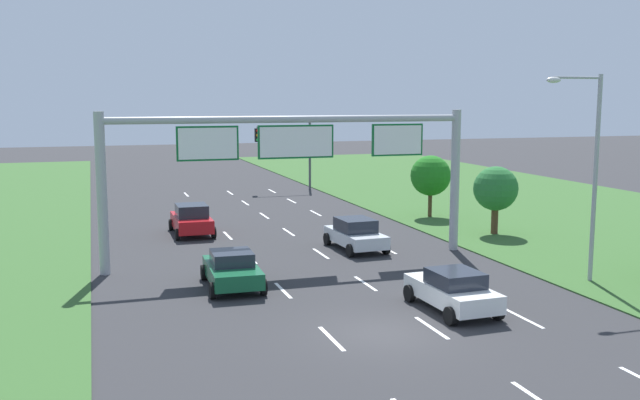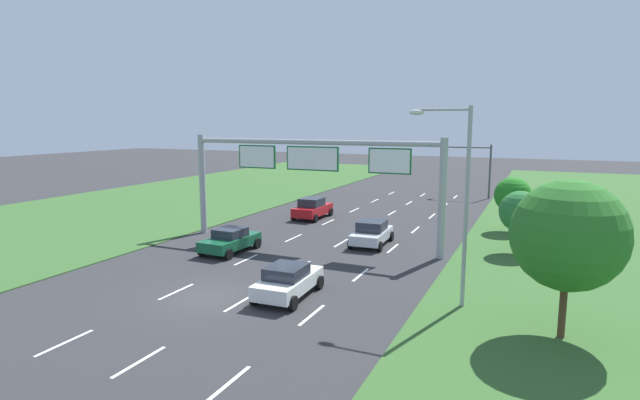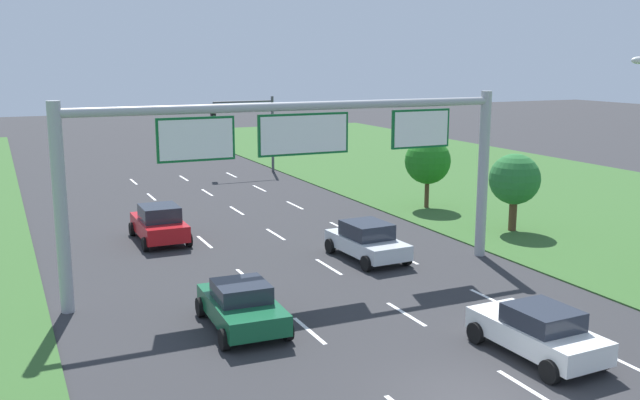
{
  "view_description": "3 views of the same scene",
  "coord_description": "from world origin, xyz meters",
  "px_view_note": "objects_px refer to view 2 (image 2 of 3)",
  "views": [
    {
      "loc": [
        -8.71,
        -20.55,
        7.52
      ],
      "look_at": [
        0.1,
        6.96,
        3.41
      ],
      "focal_mm": 40.0,
      "sensor_mm": 36.0,
      "label": 1
    },
    {
      "loc": [
        13.53,
        -17.67,
        7.83
      ],
      "look_at": [
        0.85,
        10.62,
        3.0
      ],
      "focal_mm": 28.0,
      "sensor_mm": 36.0,
      "label": 2
    },
    {
      "loc": [
        -10.14,
        -13.16,
        8.3
      ],
      "look_at": [
        1.6,
        12.52,
        2.69
      ],
      "focal_mm": 40.0,
      "sensor_mm": 36.0,
      "label": 3
    }
  ],
  "objects_px": {
    "roadside_tree_mid": "(520,212)",
    "roadside_tree_far": "(513,195)",
    "sign_gantry": "(311,168)",
    "car_near_red": "(312,208)",
    "traffic_light_mast": "(471,161)",
    "street_lamp": "(458,189)",
    "roadside_tree_near": "(568,235)",
    "car_far_ahead": "(288,281)",
    "car_lead_silver": "(372,233)",
    "car_mid_lane": "(230,240)"
  },
  "relations": [
    {
      "from": "roadside_tree_mid",
      "to": "roadside_tree_near",
      "type": "bearing_deg",
      "value": -80.43
    },
    {
      "from": "car_near_red",
      "to": "car_far_ahead",
      "type": "relative_size",
      "value": 1.02
    },
    {
      "from": "traffic_light_mast",
      "to": "car_lead_silver",
      "type": "bearing_deg",
      "value": -97.0
    },
    {
      "from": "car_far_ahead",
      "to": "roadside_tree_far",
      "type": "height_order",
      "value": "roadside_tree_far"
    },
    {
      "from": "sign_gantry",
      "to": "roadside_tree_near",
      "type": "relative_size",
      "value": 2.93
    },
    {
      "from": "car_lead_silver",
      "to": "car_near_red",
      "type": "bearing_deg",
      "value": 135.11
    },
    {
      "from": "car_far_ahead",
      "to": "street_lamp",
      "type": "height_order",
      "value": "street_lamp"
    },
    {
      "from": "car_lead_silver",
      "to": "sign_gantry",
      "type": "xyz_separation_m",
      "value": [
        -3.6,
        -1.51,
        4.16
      ]
    },
    {
      "from": "car_far_ahead",
      "to": "traffic_light_mast",
      "type": "bearing_deg",
      "value": 82.36
    },
    {
      "from": "traffic_light_mast",
      "to": "sign_gantry",
      "type": "bearing_deg",
      "value": -104.44
    },
    {
      "from": "car_lead_silver",
      "to": "roadside_tree_mid",
      "type": "distance_m",
      "value": 9.05
    },
    {
      "from": "traffic_light_mast",
      "to": "roadside_tree_far",
      "type": "relative_size",
      "value": 1.41
    },
    {
      "from": "roadside_tree_near",
      "to": "car_lead_silver",
      "type": "bearing_deg",
      "value": 135.25
    },
    {
      "from": "car_far_ahead",
      "to": "roadside_tree_mid",
      "type": "bearing_deg",
      "value": 50.94
    },
    {
      "from": "car_far_ahead",
      "to": "sign_gantry",
      "type": "relative_size",
      "value": 0.24
    },
    {
      "from": "traffic_light_mast",
      "to": "street_lamp",
      "type": "xyz_separation_m",
      "value": [
        3.71,
        -32.79,
        1.21
      ]
    },
    {
      "from": "sign_gantry",
      "to": "roadside_tree_near",
      "type": "distance_m",
      "value": 17.11
    },
    {
      "from": "traffic_light_mast",
      "to": "roadside_tree_near",
      "type": "height_order",
      "value": "roadside_tree_near"
    },
    {
      "from": "car_near_red",
      "to": "street_lamp",
      "type": "relative_size",
      "value": 0.5
    },
    {
      "from": "car_mid_lane",
      "to": "traffic_light_mast",
      "type": "distance_m",
      "value": 31.03
    },
    {
      "from": "sign_gantry",
      "to": "car_mid_lane",
      "type": "bearing_deg",
      "value": -134.29
    },
    {
      "from": "car_lead_silver",
      "to": "roadside_tree_mid",
      "type": "bearing_deg",
      "value": 5.75
    },
    {
      "from": "sign_gantry",
      "to": "traffic_light_mast",
      "type": "height_order",
      "value": "sign_gantry"
    },
    {
      "from": "sign_gantry",
      "to": "roadside_tree_near",
      "type": "height_order",
      "value": "sign_gantry"
    },
    {
      "from": "car_far_ahead",
      "to": "sign_gantry",
      "type": "distance_m",
      "value": 10.74
    },
    {
      "from": "traffic_light_mast",
      "to": "roadside_tree_mid",
      "type": "height_order",
      "value": "traffic_light_mast"
    },
    {
      "from": "street_lamp",
      "to": "roadside_tree_mid",
      "type": "bearing_deg",
      "value": 78.28
    },
    {
      "from": "street_lamp",
      "to": "roadside_tree_near",
      "type": "bearing_deg",
      "value": -22.83
    },
    {
      "from": "car_lead_silver",
      "to": "sign_gantry",
      "type": "bearing_deg",
      "value": -160.06
    },
    {
      "from": "street_lamp",
      "to": "roadside_tree_near",
      "type": "height_order",
      "value": "street_lamp"
    },
    {
      "from": "car_near_red",
      "to": "street_lamp",
      "type": "height_order",
      "value": "street_lamp"
    },
    {
      "from": "sign_gantry",
      "to": "roadside_tree_mid",
      "type": "height_order",
      "value": "sign_gantry"
    },
    {
      "from": "traffic_light_mast",
      "to": "roadside_tree_near",
      "type": "bearing_deg",
      "value": -77.16
    },
    {
      "from": "roadside_tree_near",
      "to": "car_mid_lane",
      "type": "bearing_deg",
      "value": 163.35
    },
    {
      "from": "car_near_red",
      "to": "sign_gantry",
      "type": "height_order",
      "value": "sign_gantry"
    },
    {
      "from": "street_lamp",
      "to": "sign_gantry",
      "type": "bearing_deg",
      "value": 144.0
    },
    {
      "from": "car_near_red",
      "to": "car_mid_lane",
      "type": "xyz_separation_m",
      "value": [
        0.03,
        -11.88,
        -0.1
      ]
    },
    {
      "from": "roadside_tree_mid",
      "to": "roadside_tree_far",
      "type": "bearing_deg",
      "value": 97.08
    },
    {
      "from": "roadside_tree_mid",
      "to": "roadside_tree_far",
      "type": "height_order",
      "value": "roadside_tree_far"
    },
    {
      "from": "car_lead_silver",
      "to": "sign_gantry",
      "type": "relative_size",
      "value": 0.25
    },
    {
      "from": "car_near_red",
      "to": "sign_gantry",
      "type": "xyz_separation_m",
      "value": [
        3.71,
        -8.1,
        4.11
      ]
    },
    {
      "from": "car_near_red",
      "to": "roadside_tree_near",
      "type": "distance_m",
      "value": 25.22
    },
    {
      "from": "sign_gantry",
      "to": "street_lamp",
      "type": "distance_m",
      "value": 12.65
    },
    {
      "from": "roadside_tree_mid",
      "to": "traffic_light_mast",
      "type": "bearing_deg",
      "value": 104.55
    },
    {
      "from": "car_lead_silver",
      "to": "street_lamp",
      "type": "height_order",
      "value": "street_lamp"
    },
    {
      "from": "car_far_ahead",
      "to": "car_near_red",
      "type": "bearing_deg",
      "value": 109.46
    },
    {
      "from": "roadside_tree_near",
      "to": "roadside_tree_mid",
      "type": "height_order",
      "value": "roadside_tree_near"
    },
    {
      "from": "car_mid_lane",
      "to": "traffic_light_mast",
      "type": "height_order",
      "value": "traffic_light_mast"
    },
    {
      "from": "traffic_light_mast",
      "to": "street_lamp",
      "type": "bearing_deg",
      "value": -83.55
    },
    {
      "from": "car_lead_silver",
      "to": "car_mid_lane",
      "type": "height_order",
      "value": "car_lead_silver"
    }
  ]
}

